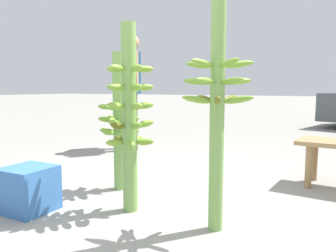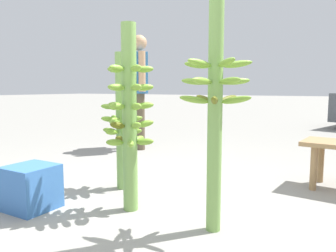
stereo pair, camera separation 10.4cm
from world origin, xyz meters
TOP-DOWN VIEW (x-y plane):
  - ground_plane at (0.00, 0.00)m, footprint 80.00×80.00m
  - banana_stalk_left at (-0.47, 0.53)m, footprint 0.38×0.38m
  - banana_stalk_center at (-0.08, 0.12)m, footprint 0.37×0.37m
  - banana_stalk_right at (0.61, 0.10)m, footprint 0.47×0.46m
  - vendor_person at (-1.49, 2.28)m, footprint 0.50×0.53m
  - produce_crate at (-0.75, -0.25)m, footprint 0.34×0.34m

SIDE VIEW (x-z plane):
  - ground_plane at x=0.00m, z-range 0.00..0.00m
  - produce_crate at x=-0.75m, z-range 0.00..0.34m
  - banana_stalk_left at x=-0.47m, z-range 0.01..1.26m
  - banana_stalk_center at x=-0.08m, z-range 0.03..1.44m
  - banana_stalk_right at x=0.61m, z-range 0.04..1.65m
  - vendor_person at x=-1.49m, z-range 0.17..1.89m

